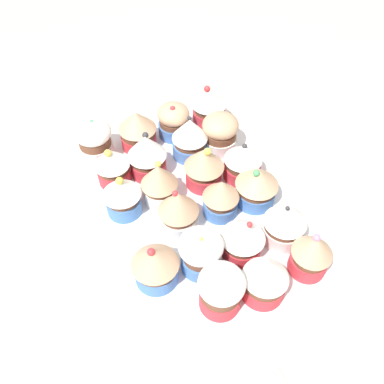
{
  "coord_description": "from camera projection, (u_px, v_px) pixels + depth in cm",
  "views": [
    {
      "loc": [
        -37.06,
        15.61,
        50.87
      ],
      "look_at": [
        0.0,
        0.0,
        4.2
      ],
      "focal_mm": 37.91,
      "sensor_mm": 36.0,
      "label": 1
    }
  ],
  "objects": [
    {
      "name": "cupcake_1",
      "position": [
        285.0,
        222.0,
        0.57
      ],
      "size": [
        6.21,
        6.21,
        7.62
      ],
      "color": "white",
      "rests_on": "baking_tray"
    },
    {
      "name": "cupcake_3",
      "position": [
        243.0,
        161.0,
        0.65
      ],
      "size": [
        6.18,
        6.18,
        6.92
      ],
      "color": "#D1333D",
      "rests_on": "baking_tray"
    },
    {
      "name": "cupcake_16",
      "position": [
        147.0,
        154.0,
        0.65
      ],
      "size": [
        6.36,
        6.36,
        8.33
      ],
      "color": "#D1333D",
      "rests_on": "baking_tray"
    },
    {
      "name": "cupcake_19",
      "position": [
        122.0,
        195.0,
        0.6
      ],
      "size": [
        5.87,
        5.87,
        7.47
      ],
      "color": "#477AC6",
      "rests_on": "baking_tray"
    },
    {
      "name": "cupcake_11",
      "position": [
        174.0,
        120.0,
        0.72
      ],
      "size": [
        5.68,
        5.68,
        6.8
      ],
      "color": "#477AC6",
      "rests_on": "baking_tray"
    },
    {
      "name": "cupcake_21",
      "position": [
        94.0,
        140.0,
        0.68
      ],
      "size": [
        6.13,
        6.13,
        7.62
      ],
      "color": "white",
      "rests_on": "baking_tray"
    },
    {
      "name": "cupcake_10",
      "position": [
        190.0,
        137.0,
        0.68
      ],
      "size": [
        6.1,
        6.1,
        7.93
      ],
      "color": "#477AC6",
      "rests_on": "baking_tray"
    },
    {
      "name": "cupcake_5",
      "position": [
        209.0,
        104.0,
        0.74
      ],
      "size": [
        6.42,
        6.42,
        8.02
      ],
      "color": "#D1333D",
      "rests_on": "baking_tray"
    },
    {
      "name": "cupcake_20",
      "position": [
        112.0,
        165.0,
        0.65
      ],
      "size": [
        5.69,
        5.69,
        7.28
      ],
      "color": "#D1333D",
      "rests_on": "baking_tray"
    },
    {
      "name": "cupcake_17",
      "position": [
        138.0,
        129.0,
        0.7
      ],
      "size": [
        6.54,
        6.54,
        7.33
      ],
      "color": "#D1333D",
      "rests_on": "baking_tray"
    },
    {
      "name": "cupcake_2",
      "position": [
        257.0,
        186.0,
        0.62
      ],
      "size": [
        6.64,
        6.64,
        7.12
      ],
      "color": "#477AC6",
      "rests_on": "baking_tray"
    },
    {
      "name": "cupcake_18",
      "position": [
        155.0,
        264.0,
        0.53
      ],
      "size": [
        6.41,
        6.41,
        7.25
      ],
      "color": "#477AC6",
      "rests_on": "baking_tray"
    },
    {
      "name": "cupcake_15",
      "position": [
        159.0,
        183.0,
        0.62
      ],
      "size": [
        5.74,
        5.74,
        7.84
      ],
      "color": "white",
      "rests_on": "baking_tray"
    },
    {
      "name": "cupcake_6",
      "position": [
        265.0,
        278.0,
        0.51
      ],
      "size": [
        6.01,
        6.01,
        7.39
      ],
      "color": "#D1333D",
      "rests_on": "baking_tray"
    },
    {
      "name": "cupcake_14",
      "position": [
        178.0,
        210.0,
        0.58
      ],
      "size": [
        5.96,
        5.96,
        7.8
      ],
      "color": "white",
      "rests_on": "baking_tray"
    },
    {
      "name": "cupcake_13",
      "position": [
        201.0,
        252.0,
        0.54
      ],
      "size": [
        6.03,
        6.03,
        7.33
      ],
      "color": "#477AC6",
      "rests_on": "baking_tray"
    },
    {
      "name": "cupcake_9",
      "position": [
        204.0,
        166.0,
        0.64
      ],
      "size": [
        6.44,
        6.44,
        7.89
      ],
      "color": "#D1333D",
      "rests_on": "baking_tray"
    },
    {
      "name": "cupcake_4",
      "position": [
        220.0,
        132.0,
        0.7
      ],
      "size": [
        6.25,
        6.25,
        7.01
      ],
      "color": "white",
      "rests_on": "baking_tray"
    },
    {
      "name": "ground_plane",
      "position": [
        192.0,
        215.0,
        0.66
      ],
      "size": [
        180.0,
        180.0,
        3.0
      ],
      "primitive_type": "cube",
      "color": "#B2A899"
    },
    {
      "name": "cupcake_0",
      "position": [
        312.0,
        253.0,
        0.54
      ],
      "size": [
        5.53,
        5.53,
        7.62
      ],
      "color": "#D1333D",
      "rests_on": "baking_tray"
    },
    {
      "name": "cupcake_12",
      "position": [
        221.0,
        289.0,
        0.5
      ],
      "size": [
        5.95,
        5.95,
        7.52
      ],
      "color": "#D1333D",
      "rests_on": "baking_tray"
    },
    {
      "name": "cupcake_7",
      "position": [
        243.0,
        237.0,
        0.55
      ],
      "size": [
        6.21,
        6.21,
        7.61
      ],
      "color": "#D1333D",
      "rests_on": "baking_tray"
    },
    {
      "name": "baking_tray",
      "position": [
        192.0,
        207.0,
        0.64
      ],
      "size": [
        44.92,
        31.43,
        1.2
      ],
      "color": "silver",
      "rests_on": "ground_plane"
    },
    {
      "name": "cupcake_8",
      "position": [
        221.0,
        197.0,
        0.6
      ],
      "size": [
        5.55,
        5.55,
        6.9
      ],
      "color": "#477AC6",
      "rests_on": "baking_tray"
    }
  ]
}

